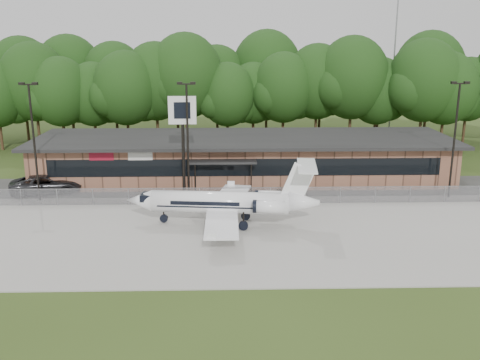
{
  "coord_description": "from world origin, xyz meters",
  "views": [
    {
      "loc": [
        -1.71,
        -28.47,
        13.7
      ],
      "look_at": [
        -0.65,
        12.0,
        2.97
      ],
      "focal_mm": 40.0,
      "sensor_mm": 36.0,
      "label": 1
    }
  ],
  "objects_px": {
    "pole_sign": "(183,121)",
    "business_jet": "(227,203)",
    "terminal": "(243,157)",
    "suv": "(46,184)"
  },
  "relations": [
    {
      "from": "terminal",
      "to": "business_jet",
      "type": "height_order",
      "value": "business_jet"
    },
    {
      "from": "terminal",
      "to": "suv",
      "type": "distance_m",
      "value": 18.87
    },
    {
      "from": "terminal",
      "to": "business_jet",
      "type": "bearing_deg",
      "value": -96.75
    },
    {
      "from": "terminal",
      "to": "suv",
      "type": "height_order",
      "value": "terminal"
    },
    {
      "from": "suv",
      "to": "pole_sign",
      "type": "xyz_separation_m",
      "value": [
        12.71,
        -2.07,
        6.02
      ]
    },
    {
      "from": "terminal",
      "to": "suv",
      "type": "bearing_deg",
      "value": -164.36
    },
    {
      "from": "pole_sign",
      "to": "business_jet",
      "type": "bearing_deg",
      "value": -62.55
    },
    {
      "from": "business_jet",
      "to": "pole_sign",
      "type": "distance_m",
      "value": 9.49
    },
    {
      "from": "terminal",
      "to": "pole_sign",
      "type": "bearing_deg",
      "value": -127.17
    },
    {
      "from": "terminal",
      "to": "pole_sign",
      "type": "xyz_separation_m",
      "value": [
        -5.42,
        -7.15,
        4.72
      ]
    }
  ]
}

